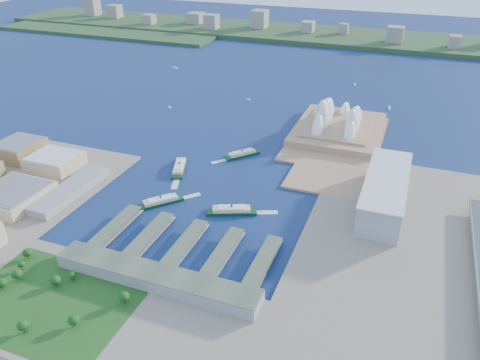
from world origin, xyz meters
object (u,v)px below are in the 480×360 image
at_px(toaster_building, 385,192).
at_px(ferry_b, 242,153).
at_px(ferry_a, 179,166).
at_px(ferry_d, 232,209).
at_px(opera_house, 340,115).
at_px(ferry_c, 161,200).

height_order(toaster_building, ferry_b, toaster_building).
distance_m(ferry_a, ferry_d, 130.92).
xyz_separation_m(opera_house, ferry_a, (-178.20, -199.87, -26.44)).
bearing_deg(opera_house, ferry_a, -131.72).
bearing_deg(toaster_building, ferry_c, -160.68).
distance_m(opera_house, toaster_building, 219.62).
xyz_separation_m(opera_house, ferry_d, (-71.46, -275.69, -26.55)).
distance_m(opera_house, ferry_b, 174.79).
bearing_deg(toaster_building, ferry_b, 161.05).
distance_m(opera_house, ferry_a, 269.08).
xyz_separation_m(toaster_building, ferry_a, (-268.20, 0.13, -14.94)).
height_order(toaster_building, ferry_d, toaster_building).
bearing_deg(ferry_b, ferry_d, -33.31).
height_order(opera_house, toaster_building, opera_house).
height_order(ferry_a, ferry_c, ferry_a).
height_order(opera_house, ferry_d, opera_house).
bearing_deg(opera_house, toaster_building, -65.77).
bearing_deg(ferry_d, ferry_a, 32.35).
bearing_deg(ferry_d, opera_house, -36.80).
distance_m(ferry_b, ferry_c, 162.98).
bearing_deg(ferry_c, ferry_b, -63.84).
height_order(ferry_a, ferry_b, ferry_a).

